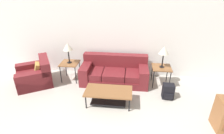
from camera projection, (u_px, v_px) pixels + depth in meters
The scene contains 9 objects.
wall_back at pixel (117, 37), 5.62m from camera, with size 8.78×0.06×2.60m.
couch at pixel (115, 73), 5.55m from camera, with size 2.07×0.95×0.82m.
armchair at pixel (36, 75), 5.43m from camera, with size 1.37×1.39×0.80m.
coffee_table at pixel (109, 94), 4.49m from camera, with size 1.20×0.62×0.40m.
side_table_left at pixel (70, 64), 5.53m from camera, with size 0.56×0.55×0.61m.
side_table_right at pixel (161, 69), 5.24m from camera, with size 0.56×0.55×0.61m.
table_lamp_left at pixel (68, 47), 5.28m from camera, with size 0.29×0.29×0.64m.
table_lamp_right at pixel (164, 51), 4.99m from camera, with size 0.29×0.29×0.64m.
backpack at pixel (168, 91), 4.76m from camera, with size 0.30×0.30×0.42m.
Camera 1 is at (0.45, -1.05, 2.88)m, focal length 28.00 mm.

